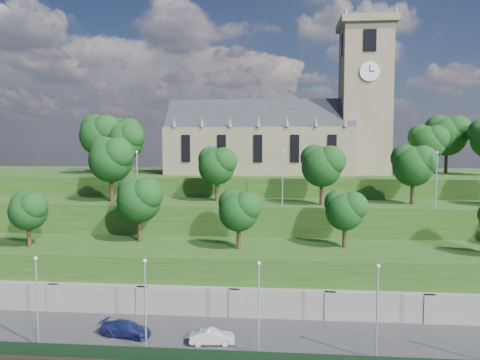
# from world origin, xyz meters

# --- Properties ---
(promenade) EXTENTS (160.00, 12.00, 2.00)m
(promenade) POSITION_xyz_m (0.00, 6.00, 1.00)
(promenade) COLOR #2D2D30
(promenade) RESTS_ON ground
(fence) EXTENTS (160.00, 0.10, 1.20)m
(fence) POSITION_xyz_m (0.00, 0.60, 2.60)
(fence) COLOR black
(fence) RESTS_ON promenade
(retaining_wall) EXTENTS (160.00, 2.10, 5.00)m
(retaining_wall) POSITION_xyz_m (0.00, 11.97, 2.50)
(retaining_wall) COLOR slate
(retaining_wall) RESTS_ON ground
(embankment_lower) EXTENTS (160.00, 12.00, 8.00)m
(embankment_lower) POSITION_xyz_m (0.00, 18.00, 4.00)
(embankment_lower) COLOR #214115
(embankment_lower) RESTS_ON ground
(embankment_upper) EXTENTS (160.00, 10.00, 12.00)m
(embankment_upper) POSITION_xyz_m (0.00, 29.00, 6.00)
(embankment_upper) COLOR #214115
(embankment_upper) RESTS_ON ground
(hilltop) EXTENTS (160.00, 32.00, 15.00)m
(hilltop) POSITION_xyz_m (0.00, 50.00, 7.50)
(hilltop) COLOR #214115
(hilltop) RESTS_ON ground
(church) EXTENTS (38.60, 12.35, 27.60)m
(church) POSITION_xyz_m (0.79, 45.98, 22.52)
(church) COLOR #70654E
(church) RESTS_ON hilltop
(trees_lower) EXTENTS (64.77, 9.04, 8.30)m
(trees_lower) POSITION_xyz_m (-2.78, 18.33, 12.85)
(trees_lower) COLOR black
(trees_lower) RESTS_ON embankment_lower
(trees_upper) EXTENTS (61.34, 8.40, 9.33)m
(trees_upper) POSITION_xyz_m (0.58, 28.20, 17.70)
(trees_upper) COLOR black
(trees_upper) RESTS_ON embankment_upper
(trees_hilltop) EXTENTS (73.10, 16.44, 10.44)m
(trees_hilltop) POSITION_xyz_m (-1.41, 44.88, 21.67)
(trees_hilltop) COLOR black
(trees_hilltop) RESTS_ON hilltop
(lamp_posts_promenade) EXTENTS (60.36, 0.36, 8.31)m
(lamp_posts_promenade) POSITION_xyz_m (-2.00, 2.50, 6.77)
(lamp_posts_promenade) COLOR #B2B2B7
(lamp_posts_promenade) RESTS_ON promenade
(lamp_posts_upper) EXTENTS (40.36, 0.36, 7.35)m
(lamp_posts_upper) POSITION_xyz_m (0.00, 26.00, 16.27)
(lamp_posts_upper) COLOR #B2B2B7
(lamp_posts_upper) RESTS_ON embankment_upper
(car_middle) EXTENTS (4.27, 1.94, 1.36)m
(car_middle) POSITION_xyz_m (-6.37, 4.39, 2.68)
(car_middle) COLOR #ADACB1
(car_middle) RESTS_ON promenade
(car_right) EXTENTS (5.18, 2.87, 1.42)m
(car_right) POSITION_xyz_m (-14.81, 5.44, 2.71)
(car_right) COLOR #161B4E
(car_right) RESTS_ON promenade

